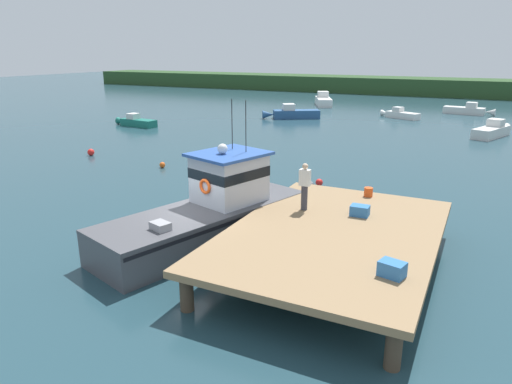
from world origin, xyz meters
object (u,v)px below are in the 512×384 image
moored_boat_outer_mooring (292,113)px  crate_single_far (360,211)px  bait_bucket (368,192)px  moored_boat_mid_harbor (136,122)px  deckhand_by_the_boat (305,186)px  mooring_buoy_outer (319,182)px  moored_boat_far_left (323,101)px  moored_boat_far_right (468,110)px  crate_stack_near_edge (392,269)px  moored_boat_off_the_point (493,131)px  mooring_buoy_channel_marker (91,152)px  mooring_buoy_spare_mooring (162,165)px  moored_boat_near_channel (400,114)px  main_fishing_boat (217,210)px

moored_boat_outer_mooring → crate_single_far: bearing=-64.0°
bait_bucket → moored_boat_outer_mooring: (-13.47, 25.83, -0.88)m
crate_single_far → moored_boat_mid_harbor: (-24.25, 17.46, -1.00)m
deckhand_by_the_boat → mooring_buoy_outer: 7.39m
crate_single_far → moored_boat_far_left: 42.89m
moored_boat_outer_mooring → moored_boat_far_right: (15.24, 10.86, -0.05)m
mooring_buoy_outer → crate_stack_near_edge: bearing=-62.9°
deckhand_by_the_boat → moored_boat_far_right: 39.34m
mooring_buoy_outer → moored_boat_far_right: bearing=80.9°
crate_stack_near_edge → moored_boat_far_right: crate_stack_near_edge is taller
crate_single_far → moored_boat_off_the_point: 26.03m
mooring_buoy_channel_marker → mooring_buoy_spare_mooring: bearing=-5.4°
mooring_buoy_outer → moored_boat_outer_mooring: bearing=115.2°
moored_boat_off_the_point → moored_boat_near_channel: size_ratio=1.27×
deckhand_by_the_boat → moored_boat_mid_harbor: size_ratio=0.37×
moored_boat_far_left → moored_boat_mid_harbor: moored_boat_far_left is taller
moored_boat_far_right → mooring_buoy_spare_mooring: moored_boat_far_right is taller
main_fishing_boat → mooring_buoy_channel_marker: size_ratio=23.05×
moored_boat_outer_mooring → mooring_buoy_spare_mooring: 21.82m
moored_boat_far_right → bait_bucket: bearing=-92.8°
moored_boat_off_the_point → mooring_buoy_outer: 20.49m
main_fishing_boat → moored_boat_off_the_point: size_ratio=1.89×
moored_boat_near_channel → bait_bucket: bearing=-82.5°
crate_single_far → mooring_buoy_outer: crate_single_far is taller
moored_boat_far_left → moored_boat_outer_mooring: bearing=-85.6°
crate_single_far → deckhand_by_the_boat: (-1.87, -0.24, 0.68)m
moored_boat_far_right → main_fishing_boat: bearing=-99.0°
moored_boat_mid_harbor → moored_boat_far_left: bearing=67.2°
deckhand_by_the_boat → moored_boat_outer_mooring: size_ratio=0.31×
moored_boat_off_the_point → moored_boat_mid_harbor: moored_boat_off_the_point is taller
deckhand_by_the_boat → mooring_buoy_outer: (-1.77, 6.93, -1.88)m
deckhand_by_the_boat → moored_boat_mid_harbor: bearing=141.7°
moored_boat_far_left → moored_boat_near_channel: 12.73m
moored_boat_far_left → moored_boat_near_channel: size_ratio=1.52×
moored_boat_far_left → mooring_buoy_spare_mooring: (1.76, -34.04, -0.39)m
bait_bucket → moored_boat_far_right: bearing=87.2°
moored_boat_off_the_point → crate_stack_near_edge: bearing=-94.2°
deckhand_by_the_boat → crate_stack_near_edge: bearing=-45.2°
crate_stack_near_edge → moored_boat_far_right: bearing=90.3°
crate_stack_near_edge → moored_boat_near_channel: 37.36m
main_fishing_boat → crate_stack_near_edge: size_ratio=16.49×
crate_stack_near_edge → bait_bucket: (-2.02, 6.15, -0.02)m
mooring_buoy_outer → mooring_buoy_spare_mooring: mooring_buoy_outer is taller
crate_single_far → moored_boat_outer_mooring: size_ratio=0.11×
moored_boat_far_left → mooring_buoy_spare_mooring: 34.09m
main_fishing_boat → mooring_buoy_channel_marker: 16.28m
moored_boat_far_right → moored_boat_mid_harbor: size_ratio=1.15×
deckhand_by_the_boat → moored_boat_far_left: deckhand_by_the_boat is taller
main_fishing_boat → bait_bucket: 5.70m
moored_boat_near_channel → deckhand_by_the_boat: bearing=-85.9°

